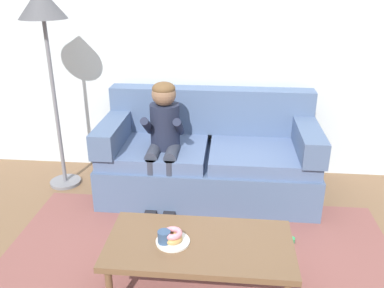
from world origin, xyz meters
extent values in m
plane|color=brown|center=(0.00, 0.00, 0.00)|extent=(10.00, 10.00, 0.00)
cube|color=silver|center=(0.00, 1.40, 1.40)|extent=(8.00, 0.10, 2.80)
cube|color=brown|center=(0.00, -0.25, 0.01)|extent=(2.90, 1.79, 0.01)
cube|color=slate|center=(0.01, 0.80, 0.19)|extent=(1.94, 0.90, 0.38)
cube|color=slate|center=(-0.48, 0.75, 0.44)|extent=(0.93, 0.74, 0.12)
cube|color=slate|center=(0.49, 0.75, 0.44)|extent=(0.93, 0.74, 0.12)
cube|color=slate|center=(0.01, 1.15, 0.72)|extent=(1.94, 0.20, 0.44)
cube|color=slate|center=(-0.86, 0.80, 0.61)|extent=(0.20, 0.90, 0.22)
cube|color=slate|center=(0.88, 0.80, 0.61)|extent=(0.20, 0.90, 0.22)
cube|color=brown|center=(0.03, -0.54, 0.39)|extent=(1.15, 0.59, 0.04)
cylinder|color=brown|center=(-0.48, -0.31, 0.18)|extent=(0.04, 0.04, 0.37)
cylinder|color=brown|center=(0.55, -0.31, 0.18)|extent=(0.04, 0.04, 0.37)
cylinder|color=#1E2338|center=(-0.37, 0.72, 0.70)|extent=(0.26, 0.26, 0.40)
sphere|color=#846047|center=(-0.37, 0.70, 1.00)|extent=(0.21, 0.21, 0.21)
ellipsoid|color=brown|center=(-0.37, 0.70, 1.04)|extent=(0.20, 0.20, 0.12)
cylinder|color=#333847|center=(-0.45, 0.57, 0.51)|extent=(0.11, 0.30, 0.11)
cylinder|color=#333847|center=(-0.45, 0.42, 0.28)|extent=(0.09, 0.09, 0.44)
cube|color=black|center=(-0.45, 0.37, 0.03)|extent=(0.10, 0.20, 0.06)
cylinder|color=#1E2338|center=(-0.51, 0.62, 0.74)|extent=(0.07, 0.29, 0.23)
cylinder|color=#333847|center=(-0.29, 0.57, 0.51)|extent=(0.11, 0.30, 0.11)
cylinder|color=#333847|center=(-0.29, 0.42, 0.28)|extent=(0.09, 0.09, 0.44)
cube|color=black|center=(-0.29, 0.37, 0.03)|extent=(0.10, 0.20, 0.06)
cylinder|color=#1E2338|center=(-0.24, 0.62, 0.74)|extent=(0.07, 0.29, 0.23)
cylinder|color=white|center=(-0.13, -0.56, 0.42)|extent=(0.21, 0.21, 0.01)
torus|color=tan|center=(-0.13, -0.56, 0.44)|extent=(0.15, 0.15, 0.04)
torus|color=pink|center=(-0.13, -0.56, 0.48)|extent=(0.17, 0.17, 0.04)
cylinder|color=#334C72|center=(-0.18, -0.58, 0.45)|extent=(0.08, 0.08, 0.09)
cube|color=#339E56|center=(0.62, 0.07, 0.03)|extent=(0.16, 0.09, 0.05)
cylinder|color=#339E56|center=(0.53, 0.07, 0.03)|extent=(0.06, 0.06, 0.05)
cylinder|color=#339E56|center=(0.70, 0.07, 0.03)|extent=(0.06, 0.06, 0.05)
cylinder|color=slate|center=(-1.42, 0.86, 0.01)|extent=(0.30, 0.30, 0.03)
cylinder|color=slate|center=(-1.42, 0.86, 0.83)|extent=(0.04, 0.04, 1.61)
cone|color=#4C4C51|center=(-1.42, 0.86, 1.72)|extent=(0.41, 0.41, 0.26)
camera|label=1|loc=(0.19, -2.61, 1.93)|focal=37.94mm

